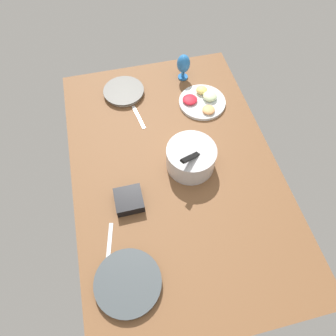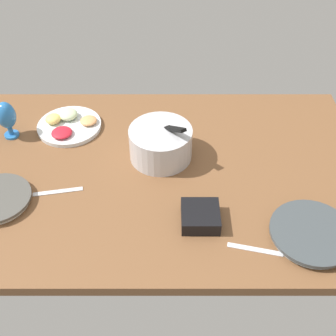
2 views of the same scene
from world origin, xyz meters
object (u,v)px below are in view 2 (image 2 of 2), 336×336
at_px(fruit_platter, 70,124).
at_px(square_bowl_black, 202,216).
at_px(mixing_bowl, 161,142).
at_px(dinner_plate_right, 313,234).
at_px(hurricane_glass_blue, 8,116).

relative_size(fruit_platter, square_bowl_black, 2.09).
height_order(mixing_bowl, fruit_platter, mixing_bowl).
relative_size(dinner_plate_right, hurricane_glass_blue, 1.69).
relative_size(dinner_plate_right, fruit_platter, 1.03).
distance_m(mixing_bowl, fruit_platter, 0.44).
bearing_deg(dinner_plate_right, hurricane_glass_blue, 154.71).
bearing_deg(square_bowl_black, hurricane_glass_blue, 148.64).
distance_m(hurricane_glass_blue, square_bowl_black, 0.90).
bearing_deg(hurricane_glass_blue, dinner_plate_right, -25.29).
distance_m(dinner_plate_right, hurricane_glass_blue, 1.25).
relative_size(dinner_plate_right, square_bowl_black, 2.15).
height_order(mixing_bowl, hurricane_glass_blue, mixing_bowl).
bearing_deg(mixing_bowl, square_bowl_black, -67.21).
xyz_separation_m(dinner_plate_right, square_bowl_black, (-0.36, 0.07, 0.01)).
bearing_deg(mixing_bowl, dinner_plate_right, -38.72).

